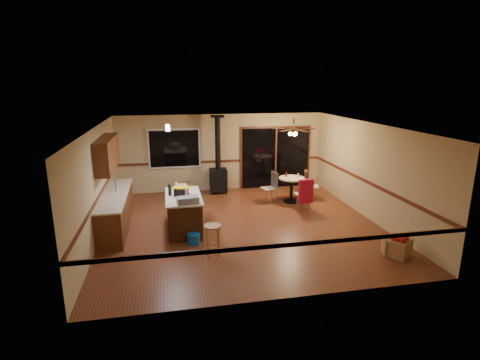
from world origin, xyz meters
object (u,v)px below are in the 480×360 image
object	(u,v)px
chair_left	(272,184)
box_corner_b	(392,248)
dining_table	(292,186)
bar_stool	(213,240)
chair_near	(305,191)
box_corner_a	(399,248)
box_under_window	(185,189)
toolbox_grey	(188,200)
kitchen_island	(184,213)
toolbox_black	(181,192)
wood_stove	(218,172)
chair_right	(306,182)
blue_bucket	(194,239)

from	to	relation	value
chair_left	box_corner_b	distance (m)	4.39
dining_table	bar_stool	bearing A→B (deg)	-131.60
chair_near	box_corner_a	bearing A→B (deg)	-73.54
box_under_window	toolbox_grey	bearing A→B (deg)	-91.67
kitchen_island	box_under_window	xyz separation A→B (m)	(0.18, 3.10, -0.26)
toolbox_black	chair_near	size ratio (longest dim) A/B	0.48
toolbox_grey	box_corner_a	bearing A→B (deg)	-22.07
box_corner_a	toolbox_black	bearing A→B (deg)	151.70
bar_stool	dining_table	bearing A→B (deg)	48.40
dining_table	chair_near	bearing A→B (deg)	-82.48
kitchen_island	dining_table	bearing A→B (deg)	25.86
wood_stove	chair_left	xyz separation A→B (m)	(1.50, -1.28, -0.14)
dining_table	chair_right	xyz separation A→B (m)	(0.53, 0.12, 0.07)
chair_near	box_corner_b	world-z (taller)	chair_near
wood_stove	toolbox_black	xyz separation A→B (m)	(-1.34, -3.03, 0.26)
toolbox_grey	dining_table	size ratio (longest dim) A/B	0.63
dining_table	box_corner_b	xyz separation A→B (m)	(0.96, -3.96, -0.37)
blue_bucket	chair_near	xyz separation A→B (m)	(3.35, 1.70, 0.47)
blue_bucket	kitchen_island	bearing A→B (deg)	99.92
box_under_window	chair_left	bearing A→B (deg)	-26.94
toolbox_black	box_corner_b	xyz separation A→B (m)	(4.41, -2.33, -0.83)
box_corner_b	dining_table	bearing A→B (deg)	103.70
toolbox_black	box_corner_a	size ratio (longest dim) A/B	0.69
wood_stove	box_corner_b	bearing A→B (deg)	-60.26
box_corner_a	toolbox_grey	bearing A→B (deg)	157.93
bar_stool	chair_right	size ratio (longest dim) A/B	0.98
wood_stove	box_corner_b	distance (m)	6.20
chair_near	box_corner_a	xyz separation A→B (m)	(0.94, -3.17, -0.41)
bar_stool	blue_bucket	size ratio (longest dim) A/B	2.31
wood_stove	toolbox_black	bearing A→B (deg)	-113.90
toolbox_black	dining_table	size ratio (longest dim) A/B	0.43
kitchen_island	chair_near	bearing A→B (deg)	12.28
box_corner_a	box_under_window	bearing A→B (deg)	127.81
toolbox_grey	box_under_window	xyz separation A→B (m)	(0.11, 3.73, -0.79)
box_corner_b	box_corner_a	bearing A→B (deg)	-46.96
kitchen_island	wood_stove	xyz separation A→B (m)	(1.30, 3.05, 0.28)
blue_bucket	box_under_window	size ratio (longest dim) A/B	0.62
chair_left	chair_right	size ratio (longest dim) A/B	0.74
wood_stove	chair_right	distance (m)	2.93
toolbox_black	wood_stove	bearing A→B (deg)	66.10
wood_stove	chair_left	bearing A→B (deg)	-40.51
bar_stool	box_corner_b	world-z (taller)	bar_stool
kitchen_island	dining_table	world-z (taller)	kitchen_island
wood_stove	blue_bucket	world-z (taller)	wood_stove
toolbox_grey	box_corner_a	world-z (taller)	toolbox_grey
kitchen_island	blue_bucket	world-z (taller)	kitchen_island
kitchen_island	toolbox_grey	distance (m)	0.82
wood_stove	toolbox_black	size ratio (longest dim) A/B	7.44
kitchen_island	toolbox_grey	size ratio (longest dim) A/B	3.36
chair_left	chair_right	xyz separation A→B (m)	(1.13, -0.00, 0.01)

